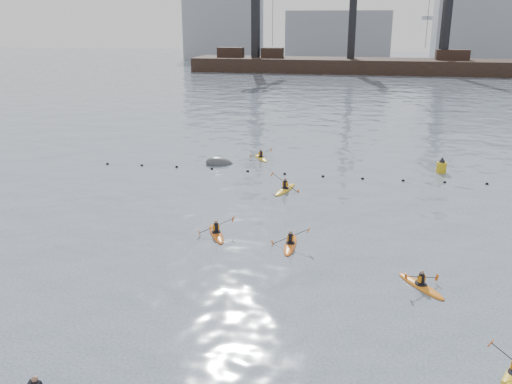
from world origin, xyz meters
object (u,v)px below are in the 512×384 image
kayaker_2 (216,233)px  mooring_buoy (220,164)px  kayaker_3 (285,189)px  nav_buoy (441,167)px  kayaker_0 (290,244)px  kayaker_5 (261,158)px  kayaker_4 (421,285)px

kayaker_2 → mooring_buoy: bearing=78.4°
kayaker_3 → nav_buoy: 13.46m
kayaker_2 → nav_buoy: size_ratio=2.12×
kayaker_0 → kayaker_5: (-5.15, 18.39, -0.00)m
kayaker_2 → kayaker_5: kayaker_2 is taller
kayaker_5 → kayaker_0: bearing=-104.2°
kayaker_0 → kayaker_4: kayaker_0 is taller
kayaker_2 → kayaker_3: size_ratio=0.92×
kayaker_3 → nav_buoy: nav_buoy is taller
kayaker_2 → kayaker_4: (10.76, -4.24, -0.00)m
kayaker_3 → kayaker_2: bearing=-91.1°
nav_buoy → kayaker_2: bearing=-131.1°
nav_buoy → kayaker_3: bearing=-148.2°
kayaker_3 → kayaker_5: size_ratio=1.14×
kayaker_2 → nav_buoy: (14.02, 16.07, 0.34)m
kayaker_2 → kayaker_5: size_ratio=1.05×
mooring_buoy → kayaker_3: bearing=-43.6°
kayaker_5 → kayaker_3: bearing=-98.3°
kayaker_0 → kayaker_2: (-4.31, 0.72, 0.00)m
kayaker_0 → kayaker_3: bearing=98.9°
kayaker_2 → mooring_buoy: 15.60m
kayaker_0 → kayaker_4: (6.45, -3.53, -0.00)m
kayaker_2 → kayaker_3: (2.59, 8.98, 0.01)m
kayaker_4 → kayaker_5: 24.80m
nav_buoy → mooring_buoy: bearing=-177.0°
kayaker_4 → mooring_buoy: size_ratio=1.13×
mooring_buoy → kayaker_4: bearing=-52.9°
kayaker_0 → kayaker_4: 7.35m
kayaker_5 → nav_buoy: 14.96m
kayaker_2 → mooring_buoy: kayaker_2 is taller
kayaker_4 → kayaker_5: (-11.60, 21.91, 0.00)m
kayaker_0 → mooring_buoy: kayaker_0 is taller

